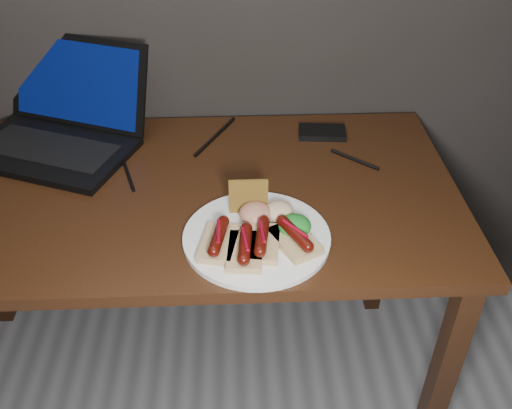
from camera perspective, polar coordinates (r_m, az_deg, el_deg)
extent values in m
cube|color=#361C0D|center=(1.38, -9.15, 1.08)|extent=(1.40, 0.70, 0.03)
cube|color=#361C0D|center=(1.51, 17.86, -16.82)|extent=(0.05, 0.05, 0.72)
cube|color=#361C0D|center=(1.90, 12.67, -2.25)|extent=(0.05, 0.05, 0.72)
cube|color=black|center=(1.57, -19.94, 5.03)|extent=(0.47, 0.39, 0.02)
cube|color=black|center=(1.57, -20.02, 5.36)|extent=(0.37, 0.26, 0.00)
cube|color=black|center=(1.63, -17.43, 11.69)|extent=(0.41, 0.24, 0.23)
cube|color=#081257|center=(1.63, -17.43, 11.69)|extent=(0.37, 0.20, 0.20)
cube|color=black|center=(1.57, 6.62, 7.18)|extent=(0.13, 0.09, 0.02)
cylinder|color=black|center=(1.45, -12.78, 3.31)|extent=(0.06, 0.17, 0.01)
cylinder|color=black|center=(1.56, -4.09, 6.81)|extent=(0.11, 0.20, 0.01)
cylinder|color=black|center=(1.48, 9.84, 4.46)|extent=(0.11, 0.10, 0.01)
cylinder|color=white|center=(1.21, 0.06, -3.29)|extent=(0.39, 0.39, 0.01)
cube|color=tan|center=(1.17, -3.72, -3.91)|extent=(0.09, 0.13, 0.02)
cylinder|color=#501005|center=(1.16, -3.75, -3.14)|extent=(0.04, 0.10, 0.02)
sphere|color=#501005|center=(1.12, -4.26, -4.69)|extent=(0.02, 0.02, 0.02)
sphere|color=#501005|center=(1.19, -3.28, -1.69)|extent=(0.03, 0.02, 0.02)
cylinder|color=maroon|center=(1.15, -3.78, -2.67)|extent=(0.01, 0.07, 0.01)
cube|color=tan|center=(1.17, 0.59, -3.91)|extent=(0.08, 0.12, 0.02)
cylinder|color=#501005|center=(1.16, 0.60, -3.15)|extent=(0.04, 0.10, 0.02)
sphere|color=#501005|center=(1.12, 0.40, -4.71)|extent=(0.03, 0.02, 0.02)
sphere|color=#501005|center=(1.19, 0.79, -1.68)|extent=(0.03, 0.02, 0.02)
cylinder|color=maroon|center=(1.15, 0.60, -2.67)|extent=(0.01, 0.07, 0.01)
cube|color=tan|center=(1.18, 3.86, -3.66)|extent=(0.12, 0.13, 0.02)
cylinder|color=#501005|center=(1.16, 3.90, -2.90)|extent=(0.07, 0.10, 0.02)
sphere|color=#501005|center=(1.14, 5.21, -4.23)|extent=(0.03, 0.02, 0.02)
sphere|color=#501005|center=(1.19, 2.66, -1.63)|extent=(0.03, 0.02, 0.02)
cylinder|color=maroon|center=(1.16, 3.93, -2.43)|extent=(0.05, 0.06, 0.01)
cube|color=tan|center=(1.15, -1.08, -4.73)|extent=(0.08, 0.12, 0.02)
cylinder|color=#501005|center=(1.14, -1.10, -3.96)|extent=(0.03, 0.10, 0.02)
sphere|color=#501005|center=(1.10, -1.25, -5.58)|extent=(0.03, 0.02, 0.02)
sphere|color=#501005|center=(1.17, -0.95, -2.43)|extent=(0.03, 0.02, 0.02)
cylinder|color=maroon|center=(1.13, -1.10, -3.48)|extent=(0.02, 0.07, 0.01)
cube|color=olive|center=(1.24, -0.76, 0.82)|extent=(0.09, 0.01, 0.08)
ellipsoid|color=#136018|center=(1.20, 3.90, -2.15)|extent=(0.07, 0.07, 0.04)
ellipsoid|color=maroon|center=(1.23, -0.04, -0.87)|extent=(0.07, 0.07, 0.04)
ellipsoid|color=beige|center=(1.24, 2.30, -0.65)|extent=(0.06, 0.06, 0.04)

